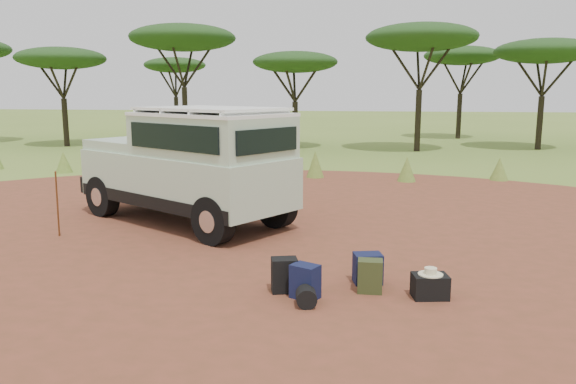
# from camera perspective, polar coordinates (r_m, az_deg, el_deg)

# --- Properties ---
(ground) EXTENTS (140.00, 140.00, 0.00)m
(ground) POSITION_cam_1_polar(r_m,az_deg,el_deg) (10.43, -2.24, -5.87)
(ground) COLOR olive
(ground) RESTS_ON ground
(dirt_clearing) EXTENTS (23.00, 23.00, 0.01)m
(dirt_clearing) POSITION_cam_1_polar(r_m,az_deg,el_deg) (10.43, -2.24, -5.85)
(dirt_clearing) COLOR brown
(dirt_clearing) RESTS_ON ground
(grass_fringe) EXTENTS (36.60, 1.60, 0.90)m
(grass_fringe) POSITION_cam_1_polar(r_m,az_deg,el_deg) (18.76, 3.10, 2.64)
(grass_fringe) COLOR olive
(grass_fringe) RESTS_ON ground
(acacia_treeline) EXTENTS (46.70, 13.20, 6.26)m
(acacia_treeline) POSITION_cam_1_polar(r_m,az_deg,el_deg) (29.73, 6.61, 14.04)
(acacia_treeline) COLOR black
(acacia_treeline) RESTS_ON ground
(safari_vehicle) EXTENTS (5.50, 4.49, 2.55)m
(safari_vehicle) POSITION_cam_1_polar(r_m,az_deg,el_deg) (12.47, -9.95, 2.46)
(safari_vehicle) COLOR #B0C9AB
(safari_vehicle) RESTS_ON ground
(walking_staff) EXTENTS (0.24, 0.34, 1.38)m
(walking_staff) POSITION_cam_1_polar(r_m,az_deg,el_deg) (11.92, -22.38, -1.18)
(walking_staff) COLOR brown
(walking_staff) RESTS_ON ground
(backpack_black) EXTENTS (0.43, 0.36, 0.51)m
(backpack_black) POSITION_cam_1_polar(r_m,az_deg,el_deg) (8.24, -0.37, -8.45)
(backpack_black) COLOR black
(backpack_black) RESTS_ON ground
(backpack_navy) EXTENTS (0.46, 0.41, 0.49)m
(backpack_navy) POSITION_cam_1_polar(r_m,az_deg,el_deg) (8.00, 1.75, -9.09)
(backpack_navy) COLOR #13183D
(backpack_navy) RESTS_ON ground
(backpack_olive) EXTENTS (0.36, 0.26, 0.49)m
(backpack_olive) POSITION_cam_1_polar(r_m,az_deg,el_deg) (8.31, 8.33, -8.47)
(backpack_olive) COLOR #38431F
(backpack_olive) RESTS_ON ground
(duffel_navy) EXTENTS (0.48, 0.40, 0.47)m
(duffel_navy) POSITION_cam_1_polar(r_m,az_deg,el_deg) (8.68, 8.10, -7.71)
(duffel_navy) COLOR #13183D
(duffel_navy) RESTS_ON ground
(hard_case) EXTENTS (0.54, 0.43, 0.35)m
(hard_case) POSITION_cam_1_polar(r_m,az_deg,el_deg) (8.28, 14.22, -9.28)
(hard_case) COLOR black
(hard_case) RESTS_ON ground
(stuff_sack) EXTENTS (0.33, 0.33, 0.28)m
(stuff_sack) POSITION_cam_1_polar(r_m,az_deg,el_deg) (7.75, 1.87, -10.61)
(stuff_sack) COLOR black
(stuff_sack) RESTS_ON ground
(safari_hat) EXTENTS (0.35, 0.35, 0.10)m
(safari_hat) POSITION_cam_1_polar(r_m,az_deg,el_deg) (8.21, 14.29, -7.90)
(safari_hat) COLOR beige
(safari_hat) RESTS_ON hard_case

